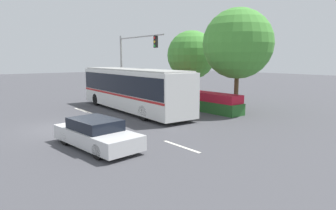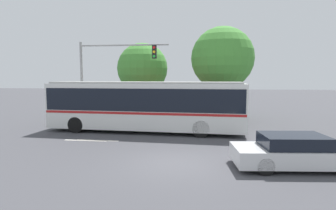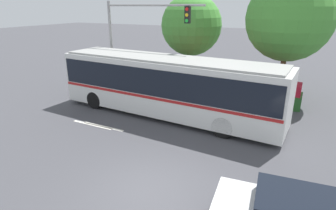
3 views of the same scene
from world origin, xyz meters
name	(u,v)px [view 3 (image 3 of 3)]	position (x,y,z in m)	size (l,w,h in m)	color
ground_plane	(149,190)	(0.00, 0.00, 0.00)	(140.00, 140.00, 0.00)	#444449
city_bus	(167,83)	(-2.52, 6.22, 1.81)	(12.47, 3.21, 3.17)	silver
traffic_light_pole	(134,33)	(-5.85, 8.29, 4.10)	(6.46, 0.24, 5.96)	gray
flowering_hedge	(215,86)	(-1.23, 10.65, 0.69)	(10.47, 1.40, 1.41)	#286028
street_tree_left	(191,25)	(-4.39, 14.01, 4.25)	(4.59, 4.59, 6.56)	brown
street_tree_centre	(290,18)	(2.63, 12.01, 4.98)	(5.05, 5.05, 7.51)	brown
lane_stripe_mid	(103,126)	(-4.61, 3.38, 0.01)	(2.40, 0.16, 0.01)	silver
lane_stripe_far	(92,125)	(-5.24, 3.28, 0.01)	(2.40, 0.16, 0.01)	silver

